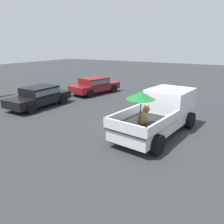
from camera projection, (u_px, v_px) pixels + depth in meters
The scene contains 4 objects.
ground_plane at pixel (155, 134), 10.32m from camera, with size 80.00×80.00×0.00m, color #2D3033.
pickup_truck_main at pixel (161, 112), 10.35m from camera, with size 5.24×2.75×2.30m.
parked_sedan_near at pixel (39, 96), 14.64m from camera, with size 4.32×2.01×1.33m.
parked_sedan_far at pixel (95, 85), 18.56m from camera, with size 4.57×2.64×1.33m.
Camera 1 is at (-9.24, -3.18, 4.00)m, focal length 35.72 mm.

